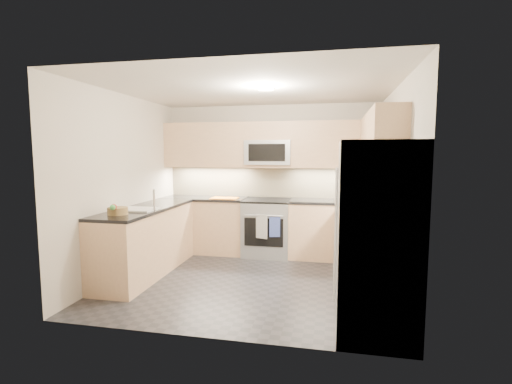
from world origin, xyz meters
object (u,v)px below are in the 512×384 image
object	(u,v)px
utensil_bowl	(373,196)
fruit_basket	(118,211)
gas_range	(267,228)
refrigerator	(376,238)
microwave	(269,153)
cutting_board	(224,198)

from	to	relation	value
utensil_bowl	fruit_basket	size ratio (longest dim) A/B	1.10
gas_range	utensil_bowl	bearing A→B (deg)	1.52
refrigerator	fruit_basket	distance (m)	3.03
gas_range	fruit_basket	distance (m)	2.50
fruit_basket	microwave	bearing A→B (deg)	52.82
microwave	utensil_bowl	distance (m)	1.81
utensil_bowl	cutting_board	bearing A→B (deg)	-176.67
gas_range	cutting_board	xyz separation A→B (m)	(-0.70, -0.09, 0.49)
gas_range	refrigerator	world-z (taller)	refrigerator
gas_range	refrigerator	distance (m)	2.86
refrigerator	utensil_bowl	bearing A→B (deg)	84.75
utensil_bowl	fruit_basket	bearing A→B (deg)	-148.83
microwave	refrigerator	size ratio (longest dim) A/B	0.42
refrigerator	utensil_bowl	xyz separation A→B (m)	(0.23, 2.47, 0.12)
gas_range	refrigerator	bearing A→B (deg)	-59.12
cutting_board	fruit_basket	distance (m)	1.99
cutting_board	fruit_basket	world-z (taller)	fruit_basket
microwave	cutting_board	bearing A→B (deg)	-162.72
utensil_bowl	microwave	bearing A→B (deg)	177.25
microwave	utensil_bowl	size ratio (longest dim) A/B	2.84
cutting_board	fruit_basket	xyz separation A→B (m)	(-0.83, -1.80, 0.04)
gas_range	refrigerator	xyz separation A→B (m)	(1.45, -2.43, 0.45)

